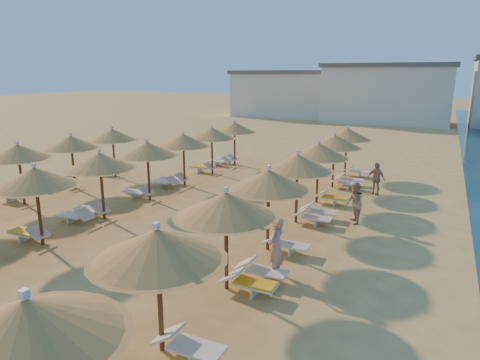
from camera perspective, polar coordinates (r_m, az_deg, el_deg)
The scene contains 8 objects.
ground at distance 16.84m, azimuth -7.18°, elevation -7.13°, with size 220.00×220.00×0.00m, color tan.
hotel_blocks at distance 58.85m, azimuth 21.33°, elevation 10.77°, with size 46.52×10.93×8.10m.
parasol_row_east at distance 13.16m, azimuth 1.28°, elevation -1.65°, with size 3.01×31.38×3.03m.
parasol_row_west at distance 17.55m, azimuth -21.69°, elevation 1.32°, with size 3.01×31.38×3.03m.
loungers at distance 16.64m, azimuth -16.30°, elevation -6.61°, with size 15.48×29.01×0.66m.
beachgoer_b at distance 18.20m, azimuth 15.01°, elevation -2.99°, with size 0.85×0.66×1.74m, color tan.
beachgoer_c at distance 22.94m, azimuth 17.67°, elevation 0.19°, with size 0.97×0.40×1.66m, color tan.
beachgoer_a at distance 13.07m, azimuth 4.80°, elevation -8.94°, with size 0.70×0.46×1.91m, color tan.
Camera 1 is at (8.61, -13.16, 6.03)m, focal length 32.00 mm.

